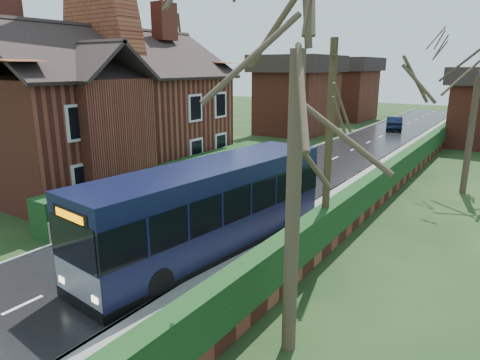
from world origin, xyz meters
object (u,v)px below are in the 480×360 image
Objects in this scene: brick_house at (108,106)px; telegraph_pole at (328,152)px; bus_stop_sign at (277,190)px; car_green at (116,224)px; bus at (211,209)px; car_silver at (275,163)px.

telegraph_pole is (14.53, -2.95, -0.60)m from brick_house.
bus_stop_sign is (11.93, -1.72, -2.67)m from brick_house.
telegraph_pole is (7.40, 3.00, 3.18)m from car_green.
car_green is (-3.80, -1.13, -1.02)m from bus.
car_green is at bearing -156.98° from bus.
bus_stop_sign reaches higher than car_green.
bus reaches higher than car_silver.
bus_stop_sign is 0.35× the size of telegraph_pole.
brick_house reaches higher than telegraph_pole.
car_silver is 1.02× the size of car_green.
bus is 3.25m from bus_stop_sign.
telegraph_pole is at bearing -11.47° from brick_house.
car_silver is 1.59× the size of bus_stop_sign.
car_green is at bearing -156.83° from bus_stop_sign.
bus_stop_sign is at bearing 78.44° from bus.
car_silver is (7.23, 6.73, -3.67)m from brick_house.
bus is 4.09m from car_green.
car_green is at bearing -39.81° from brick_house.
telegraph_pole is (7.30, -9.68, 3.07)m from car_silver.
brick_house is at bearing 145.11° from telegraph_pole.
car_silver is at bearing 100.90° from bus_stop_sign.
bus_stop_sign is at bearing -65.20° from car_silver.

